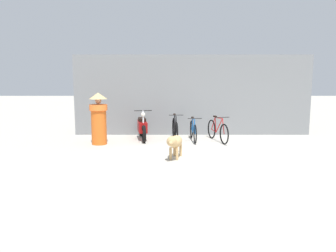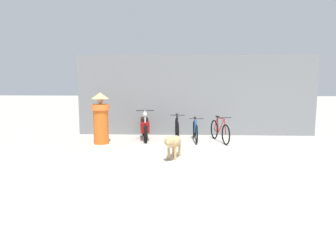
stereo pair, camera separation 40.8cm
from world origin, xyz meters
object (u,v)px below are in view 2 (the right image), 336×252
Objects in this scene: bicycle_1 at (195,131)px; bicycle_2 at (220,131)px; bicycle_0 at (177,130)px; stray_dog at (173,142)px; person_in_robes at (101,117)px; motorcycle at (145,127)px.

bicycle_2 is at bearing 79.53° from bicycle_1.
bicycle_0 reaches higher than bicycle_1.
stray_dog is 0.76× the size of person_in_robes.
stray_dog is (-0.66, -2.49, 0.10)m from bicycle_1.
bicycle_2 is at bearing -176.51° from person_in_robes.
stray_dog is (-0.05, -2.44, 0.06)m from bicycle_0.
bicycle_2 is 2.55m from motorcycle.
person_in_robes reaches higher than motorcycle.
motorcycle is at bearing -107.17° from bicycle_0.
bicycle_2 reaches higher than bicycle_1.
bicycle_2 is 1.35× the size of stray_dog.
bicycle_0 is 1.08× the size of person_in_robes.
motorcycle is at bearing -151.98° from person_in_robes.
bicycle_2 is at bearing 162.48° from stray_dog.
motorcycle is 1.43× the size of stray_dog.
bicycle_1 is 1.32× the size of stray_dog.
bicycle_2 is 1.03× the size of person_in_robes.
bicycle_2 is 0.95× the size of motorcycle.
motorcycle reaches higher than stray_dog.
bicycle_1 is 1.01× the size of person_in_robes.
motorcycle is at bearing -99.58° from bicycle_1.
bicycle_0 is at bearing -106.82° from bicycle_2.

